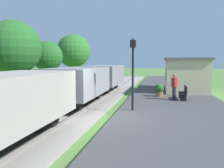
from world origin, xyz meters
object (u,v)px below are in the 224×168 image
(freight_train, at_px, (79,84))
(bench_near_hut, at_px, (184,93))
(person_waiting, at_px, (174,86))
(tree_field_left, at_px, (48,56))
(tree_field_distant, at_px, (74,51))
(tree_trackside_far, at_px, (13,48))
(station_hut, at_px, (185,74))
(potted_planter, at_px, (159,90))
(lamp_post_near, at_px, (133,60))

(freight_train, height_order, bench_near_hut, freight_train)
(person_waiting, height_order, tree_field_left, tree_field_left)
(tree_field_distant, bearing_deg, person_waiting, -51.15)
(tree_trackside_far, distance_m, tree_field_left, 5.89)
(station_hut, height_order, tree_field_distant, tree_field_distant)
(tree_trackside_far, bearing_deg, station_hut, 13.47)
(station_hut, distance_m, tree_field_distant, 18.47)
(potted_planter, xyz_separation_m, tree_field_left, (-11.86, 6.37, 2.55))
(potted_planter, bearing_deg, tree_field_left, 151.76)
(tree_trackside_far, bearing_deg, potted_planter, -2.46)
(freight_train, height_order, tree_field_left, tree_field_left)
(potted_planter, bearing_deg, tree_field_distant, 129.06)
(bench_near_hut, xyz_separation_m, lamp_post_near, (-2.90, -3.92, 2.08))
(person_waiting, bearing_deg, lamp_post_near, 87.04)
(lamp_post_near, height_order, tree_trackside_far, tree_trackside_far)
(lamp_post_near, height_order, tree_field_distant, tree_field_distant)
(person_waiting, distance_m, tree_field_distant, 21.32)
(bench_near_hut, distance_m, person_waiting, 0.80)
(station_hut, xyz_separation_m, person_waiting, (-1.18, -5.18, -0.47))
(station_hut, bearing_deg, person_waiting, -102.84)
(station_hut, distance_m, bench_near_hut, 5.11)
(station_hut, relative_size, tree_field_left, 1.18)
(station_hut, distance_m, potted_planter, 4.52)
(bench_near_hut, relative_size, potted_planter, 1.64)
(person_waiting, bearing_deg, freight_train, 52.48)
(person_waiting, relative_size, tree_field_distant, 0.26)
(lamp_post_near, xyz_separation_m, tree_trackside_far, (-10.60, 5.55, 1.05))
(lamp_post_near, relative_size, tree_field_distant, 0.56)
(station_hut, bearing_deg, freight_train, -131.45)
(bench_near_hut, relative_size, tree_field_left, 0.31)
(station_hut, height_order, tree_trackside_far, tree_trackside_far)
(station_hut, distance_m, tree_field_left, 14.31)
(tree_trackside_far, bearing_deg, lamp_post_near, -27.65)
(bench_near_hut, relative_size, tree_field_distant, 0.23)
(bench_near_hut, bearing_deg, freight_train, -156.57)
(freight_train, relative_size, potted_planter, 21.18)
(potted_planter, height_order, tree_trackside_far, tree_trackside_far)
(freight_train, relative_size, tree_field_left, 3.96)
(lamp_post_near, bearing_deg, freight_train, 160.07)
(potted_planter, xyz_separation_m, tree_trackside_far, (-11.91, 0.51, 3.13))
(tree_trackside_far, relative_size, tree_field_distant, 0.93)
(potted_planter, bearing_deg, person_waiting, -53.79)
(station_hut, distance_m, person_waiting, 5.33)
(person_waiting, bearing_deg, tree_field_distant, -22.82)
(tree_field_left, bearing_deg, tree_field_distant, 92.73)
(tree_trackside_far, height_order, tree_field_distant, tree_field_distant)
(tree_field_left, relative_size, tree_field_distant, 0.74)
(lamp_post_near, distance_m, tree_field_left, 15.54)
(tree_trackside_far, distance_m, tree_field_distant, 14.62)
(person_waiting, distance_m, lamp_post_near, 4.66)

